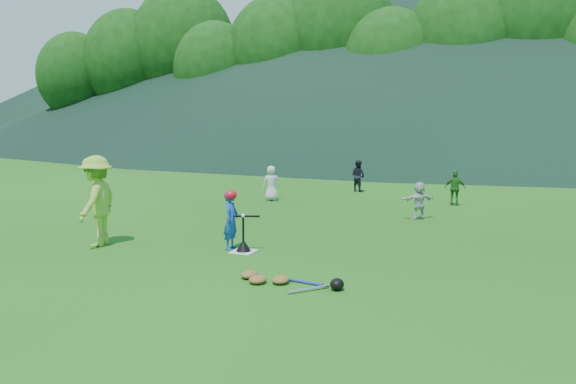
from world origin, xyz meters
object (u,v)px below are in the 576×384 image
object	(u,v)px
fielder_c	(455,188)
batting_tee	(243,246)
fielder_a	(271,183)
fielder_b	(358,176)
equipment_pile	(280,280)
home_plate	(243,251)
batter_child	(231,220)
adult_coach	(97,201)
fielder_d	(419,201)

from	to	relation	value
fielder_c	batting_tee	world-z (taller)	fielder_c
fielder_a	fielder_b	bearing A→B (deg)	-152.95
fielder_b	fielder_c	distance (m)	4.18
fielder_a	fielder_c	bearing A→B (deg)	160.14
fielder_a	equipment_pile	bearing A→B (deg)	83.03
batting_tee	fielder_c	bearing A→B (deg)	65.94
home_plate	batter_child	bearing A→B (deg)	157.81
adult_coach	fielder_d	distance (m)	8.04
fielder_b	fielder_d	size ratio (longest dim) A/B	1.15
batting_tee	equipment_pile	bearing A→B (deg)	-49.65
batter_child	batting_tee	xyz separation A→B (m)	(0.33, -0.14, -0.47)
adult_coach	fielder_c	bearing A→B (deg)	129.42
home_plate	fielder_a	size ratio (longest dim) A/B	0.40
fielder_a	equipment_pile	size ratio (longest dim) A/B	0.63
fielder_c	equipment_pile	distance (m)	9.70
home_plate	adult_coach	xyz separation A→B (m)	(-3.09, -0.54, 0.93)
fielder_a	batting_tee	xyz separation A→B (m)	(2.17, -6.70, -0.44)
fielder_c	fielder_d	bearing A→B (deg)	78.81
home_plate	batting_tee	xyz separation A→B (m)	(0.00, 0.00, 0.12)
home_plate	fielder_a	xyz separation A→B (m)	(-2.17, 6.70, 0.56)
home_plate	batter_child	world-z (taller)	batter_child
fielder_c	batting_tee	size ratio (longest dim) A/B	1.57
batter_child	equipment_pile	distance (m)	2.67
fielder_a	equipment_pile	world-z (taller)	fielder_a
home_plate	fielder_d	bearing A→B (deg)	60.93
home_plate	equipment_pile	xyz separation A→B (m)	(1.48, -1.75, 0.06)
batter_child	batting_tee	bearing A→B (deg)	-115.26
batter_child	fielder_b	distance (m)	9.80
batter_child	fielder_b	size ratio (longest dim) A/B	1.05
fielder_c	fielder_d	size ratio (longest dim) A/B	1.07
fielder_c	batting_tee	xyz separation A→B (m)	(-3.46, -7.74, -0.41)
equipment_pile	fielder_d	bearing A→B (deg)	79.25
batter_child	fielder_b	xyz separation A→B (m)	(0.23, 9.80, -0.03)
fielder_b	batting_tee	xyz separation A→B (m)	(0.11, -9.93, -0.44)
adult_coach	fielder_b	bearing A→B (deg)	151.83
fielder_b	fielder_d	world-z (taller)	fielder_b
batter_child	adult_coach	world-z (taller)	adult_coach
batting_tee	fielder_b	bearing A→B (deg)	90.61
batter_child	fielder_a	size ratio (longest dim) A/B	1.05
fielder_b	fielder_c	world-z (taller)	fielder_b
fielder_a	fielder_d	xyz separation A→B (m)	(4.93, -1.74, -0.07)
fielder_d	batter_child	bearing A→B (deg)	20.68
fielder_c	fielder_d	xyz separation A→B (m)	(-0.70, -2.78, -0.04)
fielder_c	equipment_pile	bearing A→B (deg)	81.20
fielder_b	equipment_pile	world-z (taller)	fielder_b
batter_child	adult_coach	distance (m)	2.86
equipment_pile	home_plate	bearing A→B (deg)	130.35
fielder_b	fielder_a	bearing A→B (deg)	83.58
batter_child	fielder_d	xyz separation A→B (m)	(3.09, 4.82, -0.10)
home_plate	fielder_b	size ratio (longest dim) A/B	0.39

